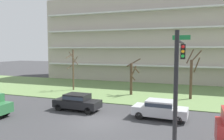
# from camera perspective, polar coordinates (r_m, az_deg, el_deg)

# --- Properties ---
(ground) EXTENTS (160.00, 160.00, 0.00)m
(ground) POSITION_cam_1_polar(r_m,az_deg,el_deg) (18.42, -3.68, -12.92)
(ground) COLOR #38383A
(grass_lawn_strip) EXTENTS (80.00, 16.00, 0.08)m
(grass_lawn_strip) POSITION_cam_1_polar(r_m,az_deg,el_deg) (31.35, 6.76, -5.33)
(grass_lawn_strip) COLOR #66844C
(grass_lawn_strip) RESTS_ON ground
(apartment_building) EXTENTS (40.90, 12.41, 15.28)m
(apartment_building) POSITION_cam_1_polar(r_m,az_deg,el_deg) (44.35, 11.03, 7.52)
(apartment_building) COLOR #B2A899
(apartment_building) RESTS_ON ground
(tree_far_left) EXTENTS (1.84, 1.83, 5.74)m
(tree_far_left) POSITION_cam_1_polar(r_m,az_deg,el_deg) (32.13, -9.80, 0.45)
(tree_far_left) COLOR brown
(tree_far_left) RESTS_ON ground
(tree_left) EXTENTS (1.88, 1.93, 4.63)m
(tree_left) POSITION_cam_1_polar(r_m,az_deg,el_deg) (28.43, 5.04, -1.73)
(tree_left) COLOR #4C3828
(tree_left) RESTS_ON ground
(tree_center) EXTENTS (1.72, 1.48, 5.77)m
(tree_center) POSITION_cam_1_polar(r_m,az_deg,el_deg) (27.38, 19.44, -1.34)
(tree_center) COLOR #4C3828
(tree_center) RESTS_ON ground
(sedan_black_center_right) EXTENTS (4.45, 1.93, 1.57)m
(sedan_black_center_right) POSITION_cam_1_polar(r_m,az_deg,el_deg) (21.72, -8.75, -7.79)
(sedan_black_center_right) COLOR black
(sedan_black_center_right) RESTS_ON ground
(sedan_silver_near_right) EXTENTS (4.48, 2.00, 1.57)m
(sedan_silver_near_right) POSITION_cam_1_polar(r_m,az_deg,el_deg) (19.30, 11.98, -9.49)
(sedan_silver_near_right) COLOR #B7BABF
(sedan_silver_near_right) RESTS_ON ground
(traffic_signal_mast) EXTENTS (0.90, 5.35, 6.48)m
(traffic_signal_mast) POSITION_cam_1_polar(r_m,az_deg,el_deg) (11.27, 16.51, -1.53)
(traffic_signal_mast) COLOR black
(traffic_signal_mast) RESTS_ON ground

